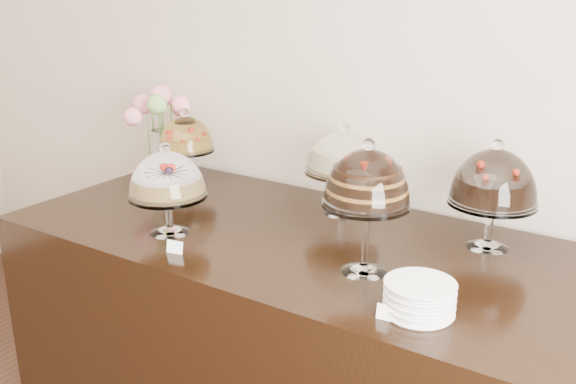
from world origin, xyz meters
The scene contains 11 objects.
wall_back centered at (0.00, 3.00, 1.50)m, with size 5.00×0.04×3.00m, color #BEAE99.
display_counter centered at (0.23, 2.45, 0.45)m, with size 2.20×1.00×0.90m, color black.
cake_stand_sugar_sponge centered at (-0.18, 2.21, 1.11)m, with size 0.29×0.29×0.34m.
cake_stand_choco_layer centered at (0.58, 2.31, 1.20)m, with size 0.28×0.28×0.44m.
cake_stand_cheesecake centered at (0.26, 2.75, 1.14)m, with size 0.31×0.31×0.37m.
cake_stand_dark_choco centered at (0.85, 2.73, 1.14)m, with size 0.31×0.31×0.39m.
cake_stand_fruit_tart centered at (-0.53, 2.71, 1.12)m, with size 0.26×0.26×0.35m.
flower_vase centered at (-0.73, 2.75, 1.16)m, with size 0.34×0.28×0.43m.
plate_stack centered at (0.84, 2.14, 0.95)m, with size 0.20×0.20×0.09m.
price_card_left centered at (-0.03, 2.08, 0.92)m, with size 0.06×0.01×0.04m, color white.
price_card_right centered at (0.78, 2.06, 0.92)m, with size 0.06×0.01×0.04m, color white.
Camera 1 is at (1.42, 0.59, 1.79)m, focal length 40.00 mm.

